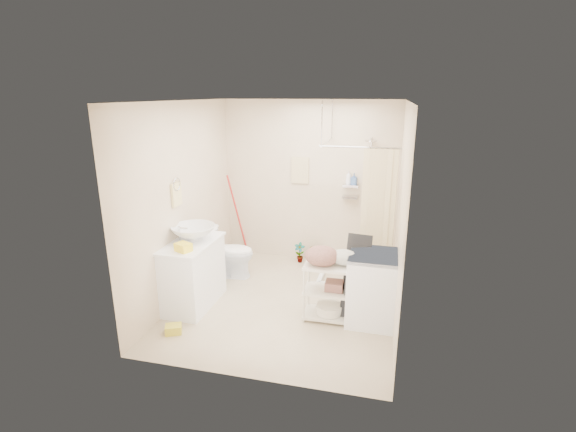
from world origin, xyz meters
name	(u,v)px	position (x,y,z in m)	size (l,w,h in m)	color
floor	(285,302)	(0.00, 0.00, 0.00)	(3.20, 3.20, 0.00)	#C3B292
ceiling	(285,101)	(0.00, 0.00, 2.60)	(2.80, 3.20, 0.04)	silver
wall_back	(309,183)	(0.00, 1.60, 1.30)	(2.80, 0.04, 2.60)	beige
wall_front	(242,255)	(0.00, -1.60, 1.30)	(2.80, 0.04, 2.60)	beige
wall_left	(183,202)	(-1.40, 0.00, 1.30)	(0.04, 3.20, 2.60)	beige
wall_right	(401,216)	(1.40, 0.00, 1.30)	(0.04, 3.20, 2.60)	beige
vanity	(193,274)	(-1.16, -0.33, 0.44)	(0.55, 0.99, 0.87)	white
sink	(193,233)	(-1.15, -0.25, 0.97)	(0.56, 0.56, 0.19)	silver
counter_basket	(183,247)	(-1.09, -0.65, 0.92)	(0.18, 0.14, 0.10)	yellow
floor_basket	(173,328)	(-1.08, -1.04, 0.07)	(0.26, 0.20, 0.14)	gold
toilet	(229,252)	(-1.04, 0.62, 0.38)	(0.43, 0.75, 0.76)	white
mop	(235,215)	(-1.25, 1.49, 0.70)	(0.13, 0.13, 1.40)	red
potted_plant_a	(300,253)	(-0.11, 1.38, 0.17)	(0.18, 0.12, 0.34)	#955021
potted_plant_b	(313,254)	(0.10, 1.43, 0.15)	(0.17, 0.14, 0.30)	brown
hanging_towel	(300,170)	(-0.15, 1.58, 1.50)	(0.28, 0.03, 0.42)	beige
towel_ring	(176,193)	(-1.38, -0.20, 1.47)	(0.04, 0.22, 0.34)	#F3DE90
tp_holder	(191,242)	(-1.36, 0.05, 0.72)	(0.08, 0.12, 0.14)	white
shower	(359,210)	(0.85, 1.05, 1.05)	(1.10, 1.10, 2.10)	silver
shampoo_bottle_a	(349,178)	(0.63, 1.53, 1.43)	(0.08, 0.08, 0.21)	white
shampoo_bottle_b	(354,179)	(0.72, 1.52, 1.41)	(0.08, 0.08, 0.18)	#3B5B96
washing_machine	(373,288)	(1.14, -0.20, 0.44)	(0.59, 0.62, 0.87)	white
laundry_rack	(330,287)	(0.63, -0.28, 0.43)	(0.62, 0.37, 0.86)	beige
ironing_board	(356,276)	(0.92, -0.12, 0.54)	(0.30, 0.09, 1.07)	black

